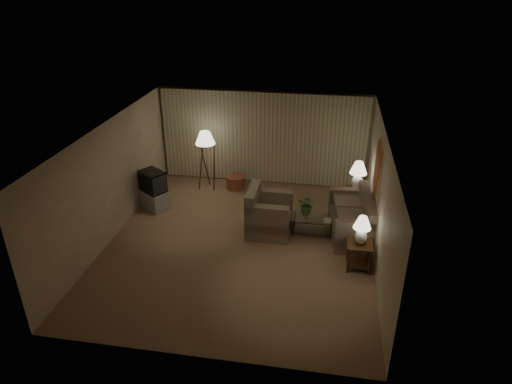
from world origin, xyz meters
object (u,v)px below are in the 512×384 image
Objects in this scene: table_lamp_far at (358,173)px; vase at (307,215)px; side_table_far at (356,196)px; table_lamp_near at (362,228)px; tv_cabinet at (155,199)px; crt_tv at (153,181)px; side_table_near at (359,251)px; ottoman at (235,182)px; sofa at (351,219)px; floor_lamp at (206,159)px; coffee_table at (313,223)px; armchair at (269,215)px.

vase is at bearing -131.15° from table_lamp_far.
side_table_far is 2.66m from table_lamp_near.
vase is at bearing 26.61° from tv_cabinet.
table_lamp_far is (0.00, 2.60, 0.07)m from table_lamp_near.
side_table_near is at bearing 15.45° from crt_tv.
table_lamp_far reaches higher than vase.
vase is (4.02, -0.59, -0.29)m from crt_tv.
side_table_near is 0.79× the size of table_lamp_far.
side_table_near is 0.95× the size of table_lamp_near.
side_table_far reaches higher than ottoman.
sofa reaches higher than side_table_near.
table_lamp_far is at bearing -8.67° from floor_lamp.
crt_tv reaches higher than coffee_table.
table_lamp_far is (2.06, 1.46, 0.60)m from armchair.
ottoman is at bearing 166.84° from side_table_far.
crt_tv is 2.48m from ottoman.
coffee_table is at bearing -88.98° from sofa.
side_table_far is at bearing 90.00° from table_lamp_near.
ottoman is (-3.36, 0.79, -0.23)m from side_table_far.
sofa is 1.92m from armchair.
ottoman is (0.78, 0.15, -0.72)m from floor_lamp.
table_lamp_far is 1.88m from vase.
side_table_near is 1.12× the size of ottoman.
vase is at bearing -131.15° from side_table_far.
floor_lamp is (-3.99, 1.88, 0.49)m from sofa.
armchair reaches higher than vase.
table_lamp_near is at bearing 15.45° from tv_cabinet.
side_table_far is 0.79× the size of table_lamp_far.
side_table_far is 0.35× the size of floor_lamp.
vase is at bearing 26.61° from crt_tv.
table_lamp_far is 0.96× the size of crt_tv.
crt_tv is at bearing 0.00° from tv_cabinet.
table_lamp_near is 4.84m from ottoman.
floor_lamp reaches higher than ottoman.
floor_lamp reaches higher than side_table_near.
table_lamp_far reaches higher than coffee_table.
tv_cabinet is at bearing 160.56° from side_table_near.
sofa reaches higher than tv_cabinet.
tv_cabinet is (-5.20, 1.84, -0.72)m from table_lamp_near.
floor_lamp is at bearing 146.24° from vase.
floor_lamp is (-4.14, 3.23, 0.48)m from side_table_near.
tv_cabinet is at bearing 0.00° from crt_tv.
crt_tv is at bearing 160.56° from table_lamp_near.
floor_lamp reaches higher than armchair.
side_table_far is 1.70m from coffee_table.
coffee_table is 0.61× the size of floor_lamp.
crt_tv reaches higher than armchair.
table_lamp_near is 5.26m from floor_lamp.
ottoman is at bearing -127.85° from sofa.
coffee_table is at bearing 0.00° from vase.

